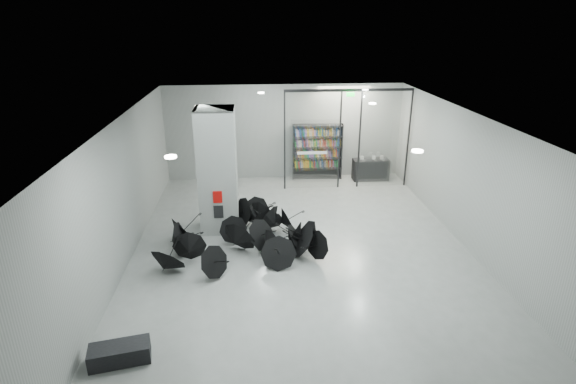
{
  "coord_description": "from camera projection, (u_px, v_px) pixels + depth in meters",
  "views": [
    {
      "loc": [
        -1.4,
        -11.67,
        6.52
      ],
      "look_at": [
        -0.3,
        1.5,
        1.4
      ],
      "focal_mm": 28.04,
      "sensor_mm": 36.0,
      "label": 1
    }
  ],
  "objects": [
    {
      "name": "exit_sign",
      "position": [
        351.0,
        94.0,
        17.04
      ],
      "size": [
        0.3,
        0.06,
        0.15
      ],
      "primitive_type": "cube",
      "color": "#0CE533",
      "rests_on": "room"
    },
    {
      "name": "umbrella_cluster",
      "position": [
        252.0,
        238.0,
        13.59
      ],
      "size": [
        5.54,
        4.56,
        1.33
      ],
      "color": "black",
      "rests_on": "ground"
    },
    {
      "name": "bookshelf",
      "position": [
        317.0,
        152.0,
        19.26
      ],
      "size": [
        2.16,
        0.58,
        2.35
      ],
      "primitive_type": null,
      "rotation": [
        0.0,
        0.0,
        -0.07
      ],
      "color": "black",
      "rests_on": "ground"
    },
    {
      "name": "glass_partition",
      "position": [
        347.0,
        135.0,
        17.82
      ],
      "size": [
        5.06,
        0.08,
        4.0
      ],
      "color": "silver",
      "rests_on": "ground"
    },
    {
      "name": "room",
      "position": [
        303.0,
        162.0,
        12.28
      ],
      "size": [
        14.0,
        14.02,
        4.01
      ],
      "color": "slate",
      "rests_on": "ground"
    },
    {
      "name": "fire_cabinet",
      "position": [
        218.0,
        197.0,
        13.91
      ],
      "size": [
        0.28,
        0.04,
        0.38
      ],
      "primitive_type": "cube",
      "color": "#A50A07",
      "rests_on": "column"
    },
    {
      "name": "info_panel",
      "position": [
        219.0,
        212.0,
        14.09
      ],
      "size": [
        0.3,
        0.03,
        0.42
      ],
      "primitive_type": "cube",
      "color": "black",
      "rests_on": "column"
    },
    {
      "name": "shop_counter",
      "position": [
        370.0,
        169.0,
        19.29
      ],
      "size": [
        1.52,
        0.61,
        0.91
      ],
      "primitive_type": "cube",
      "rotation": [
        0.0,
        0.0,
        -0.0
      ],
      "color": "black",
      "rests_on": "ground"
    },
    {
      "name": "column",
      "position": [
        218.0,
        171.0,
        14.25
      ],
      "size": [
        1.2,
        1.2,
        4.0
      ],
      "primitive_type": "cube",
      "color": "slate",
      "rests_on": "ground"
    },
    {
      "name": "bench",
      "position": [
        120.0,
        353.0,
        9.08
      ],
      "size": [
        1.27,
        0.73,
        0.38
      ],
      "primitive_type": "cube",
      "rotation": [
        0.0,
        0.0,
        0.19
      ],
      "color": "black",
      "rests_on": "ground"
    }
  ]
}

